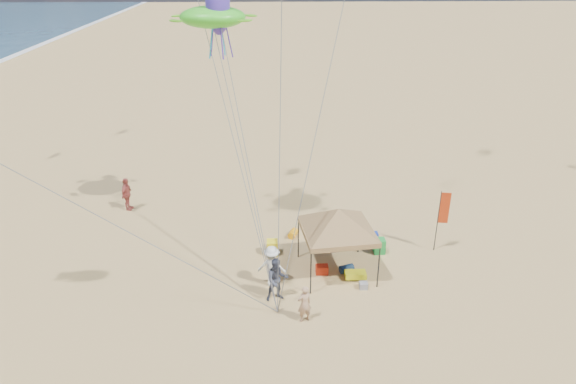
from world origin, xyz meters
name	(u,v)px	position (x,y,z in m)	size (l,w,h in m)	color
ground	(291,321)	(0.00, 0.00, 0.00)	(280.00, 280.00, 0.00)	tan
canopy_tent	(338,211)	(2.11, 3.30, 2.94)	(5.69, 5.69, 3.53)	black
feather_flag	(443,212)	(7.09, 4.89, 2.03)	(0.46, 0.10, 3.04)	black
cooler_red	(322,270)	(1.48, 3.16, 0.19)	(0.54, 0.38, 0.38)	red
cooler_blue	(372,236)	(4.20, 5.98, 0.19)	(0.54, 0.38, 0.38)	#1431A4
bag_navy	(347,269)	(2.56, 3.20, 0.18)	(0.36, 0.36, 0.60)	#0E223F
bag_orange	(293,234)	(0.37, 6.40, 0.18)	(0.36, 0.36, 0.60)	#FFA30E
chair_green	(379,246)	(4.30, 4.79, 0.35)	(0.50, 0.50, 0.70)	#1A8F33
chair_yellow	(272,248)	(-0.66, 4.82, 0.35)	(0.50, 0.50, 0.70)	yellow
crate_grey	(363,286)	(3.10, 1.97, 0.14)	(0.34, 0.30, 0.28)	gray
beach_cart	(355,274)	(2.87, 2.71, 0.20)	(0.90, 0.50, 0.24)	yellow
person_near_a	(304,304)	(0.50, 0.01, 0.76)	(0.56, 0.37, 1.53)	tan
person_near_b	(277,280)	(-0.49, 1.37, 0.93)	(0.91, 0.71, 1.86)	#343847
person_near_c	(272,266)	(-0.70, 2.37, 0.92)	(1.19, 0.68, 1.84)	silver
person_far_a	(127,194)	(-8.42, 9.74, 0.91)	(1.07, 0.45, 1.83)	#9E433D
turtle_kite	(213,17)	(-3.06, 7.57, 10.20)	(2.83, 2.27, 0.94)	#3CCF26
squid_kite	(217,2)	(-2.79, 7.28, 10.83)	(1.04, 1.04, 2.70)	#4F32C0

